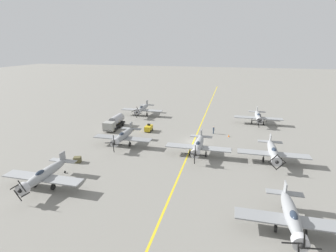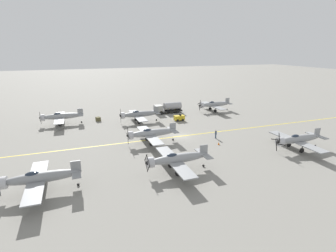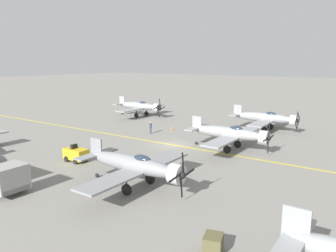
{
  "view_description": "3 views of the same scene",
  "coord_description": "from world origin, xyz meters",
  "px_view_note": "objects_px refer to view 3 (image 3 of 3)",
  "views": [
    {
      "loc": [
        -7.16,
        52.15,
        19.8
      ],
      "look_at": [
        4.96,
        2.71,
        3.98
      ],
      "focal_mm": 28.0,
      "sensor_mm": 36.0,
      "label": 1
    },
    {
      "loc": [
        -48.25,
        20.33,
        17.85
      ],
      "look_at": [
        1.69,
        2.11,
        2.0
      ],
      "focal_mm": 28.0,
      "sensor_mm": 36.0,
      "label": 2
    },
    {
      "loc": [
        33.2,
        22.27,
        10.31
      ],
      "look_at": [
        0.55,
        -0.35,
        2.48
      ],
      "focal_mm": 35.0,
      "sensor_mm": 36.0,
      "label": 3
    }
  ],
  "objects_px": {
    "airplane_mid_left": "(266,118)",
    "traffic_cone": "(172,129)",
    "airplane_mid_center": "(230,133)",
    "ground_crew_walking": "(151,127)",
    "airplane_near_left": "(140,106)",
    "tow_tractor": "(76,154)",
    "airplane_mid_right": "(135,165)",
    "supply_crate_by_tanker": "(213,244)"
  },
  "relations": [
    {
      "from": "airplane_mid_right",
      "to": "airplane_mid_center",
      "type": "height_order",
      "value": "airplane_mid_center"
    },
    {
      "from": "airplane_mid_right",
      "to": "airplane_mid_left",
      "type": "height_order",
      "value": "airplane_mid_right"
    },
    {
      "from": "airplane_mid_right",
      "to": "tow_tractor",
      "type": "relative_size",
      "value": 4.62
    },
    {
      "from": "airplane_near_left",
      "to": "tow_tractor",
      "type": "bearing_deg",
      "value": 13.9
    },
    {
      "from": "tow_tractor",
      "to": "ground_crew_walking",
      "type": "bearing_deg",
      "value": -173.04
    },
    {
      "from": "airplane_mid_center",
      "to": "traffic_cone",
      "type": "bearing_deg",
      "value": -129.71
    },
    {
      "from": "airplane_near_left",
      "to": "supply_crate_by_tanker",
      "type": "distance_m",
      "value": 45.83
    },
    {
      "from": "airplane_mid_center",
      "to": "tow_tractor",
      "type": "xyz_separation_m",
      "value": [
        13.36,
        -11.43,
        -1.22
      ]
    },
    {
      "from": "ground_crew_walking",
      "to": "airplane_mid_center",
      "type": "bearing_deg",
      "value": 82.15
    },
    {
      "from": "airplane_mid_left",
      "to": "ground_crew_walking",
      "type": "relative_size",
      "value": 6.84
    },
    {
      "from": "airplane_mid_left",
      "to": "airplane_mid_center",
      "type": "relative_size",
      "value": 1.0
    },
    {
      "from": "airplane_mid_right",
      "to": "airplane_near_left",
      "type": "height_order",
      "value": "airplane_mid_right"
    },
    {
      "from": "airplane_mid_right",
      "to": "tow_tractor",
      "type": "height_order",
      "value": "airplane_mid_right"
    },
    {
      "from": "airplane_near_left",
      "to": "supply_crate_by_tanker",
      "type": "xyz_separation_m",
      "value": [
        32.67,
        32.11,
        -1.51
      ]
    },
    {
      "from": "airplane_mid_center",
      "to": "ground_crew_walking",
      "type": "xyz_separation_m",
      "value": [
        -1.83,
        -13.28,
        -1.05
      ]
    },
    {
      "from": "airplane_mid_left",
      "to": "tow_tractor",
      "type": "bearing_deg",
      "value": -20.33
    },
    {
      "from": "airplane_mid_right",
      "to": "supply_crate_by_tanker",
      "type": "xyz_separation_m",
      "value": [
        4.68,
        9.52,
        -1.51
      ]
    },
    {
      "from": "airplane_mid_center",
      "to": "ground_crew_walking",
      "type": "distance_m",
      "value": 13.45
    },
    {
      "from": "airplane_mid_left",
      "to": "ground_crew_walking",
      "type": "bearing_deg",
      "value": -46.73
    },
    {
      "from": "tow_tractor",
      "to": "ground_crew_walking",
      "type": "relative_size",
      "value": 1.48
    },
    {
      "from": "airplane_mid_left",
      "to": "airplane_near_left",
      "type": "distance_m",
      "value": 23.93
    },
    {
      "from": "ground_crew_walking",
      "to": "traffic_cone",
      "type": "relative_size",
      "value": 3.19
    },
    {
      "from": "tow_tractor",
      "to": "airplane_near_left",
      "type": "bearing_deg",
      "value": -154.0
    },
    {
      "from": "tow_tractor",
      "to": "traffic_cone",
      "type": "xyz_separation_m",
      "value": [
        -18.73,
        -0.51,
        -0.52
      ]
    },
    {
      "from": "traffic_cone",
      "to": "airplane_near_left",
      "type": "bearing_deg",
      "value": -120.37
    },
    {
      "from": "ground_crew_walking",
      "to": "supply_crate_by_tanker",
      "type": "distance_m",
      "value": 30.71
    },
    {
      "from": "ground_crew_walking",
      "to": "airplane_near_left",
      "type": "bearing_deg",
      "value": -134.69
    },
    {
      "from": "airplane_near_left",
      "to": "airplane_mid_right",
      "type": "bearing_deg",
      "value": 26.81
    },
    {
      "from": "supply_crate_by_tanker",
      "to": "tow_tractor",
      "type": "bearing_deg",
      "value": -109.36
    },
    {
      "from": "airplane_near_left",
      "to": "traffic_cone",
      "type": "height_order",
      "value": "airplane_near_left"
    },
    {
      "from": "tow_tractor",
      "to": "ground_crew_walking",
      "type": "height_order",
      "value": "tow_tractor"
    },
    {
      "from": "airplane_mid_center",
      "to": "airplane_near_left",
      "type": "height_order",
      "value": "airplane_mid_center"
    },
    {
      "from": "airplane_mid_center",
      "to": "airplane_near_left",
      "type": "bearing_deg",
      "value": -132.89
    },
    {
      "from": "supply_crate_by_tanker",
      "to": "ground_crew_walking",
      "type": "bearing_deg",
      "value": -135.89
    },
    {
      "from": "airplane_mid_left",
      "to": "airplane_mid_center",
      "type": "height_order",
      "value": "airplane_mid_center"
    },
    {
      "from": "airplane_mid_left",
      "to": "ground_crew_walking",
      "type": "distance_m",
      "value": 17.34
    },
    {
      "from": "airplane_mid_right",
      "to": "supply_crate_by_tanker",
      "type": "relative_size",
      "value": 10.04
    },
    {
      "from": "ground_crew_walking",
      "to": "supply_crate_by_tanker",
      "type": "height_order",
      "value": "ground_crew_walking"
    },
    {
      "from": "airplane_mid_right",
      "to": "airplane_mid_center",
      "type": "xyz_separation_m",
      "value": [
        -15.54,
        1.42,
        -0.0
      ]
    },
    {
      "from": "airplane_mid_left",
      "to": "traffic_cone",
      "type": "xyz_separation_m",
      "value": [
        7.67,
        -11.84,
        -1.74
      ]
    },
    {
      "from": "airplane_mid_left",
      "to": "airplane_mid_center",
      "type": "xyz_separation_m",
      "value": [
        13.04,
        0.09,
        0.0
      ]
    },
    {
      "from": "ground_crew_walking",
      "to": "traffic_cone",
      "type": "height_order",
      "value": "ground_crew_walking"
    }
  ]
}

